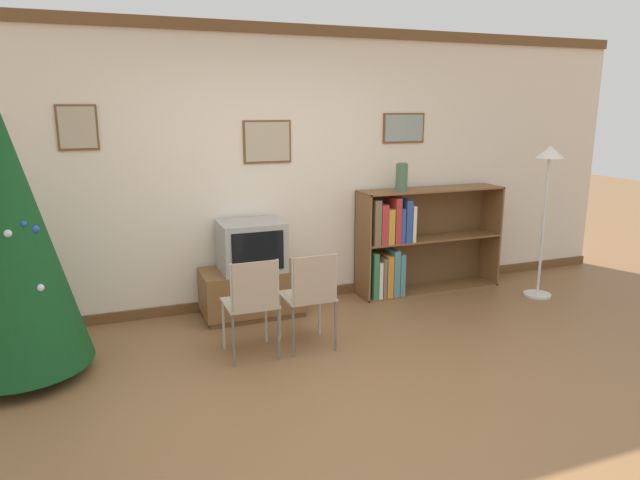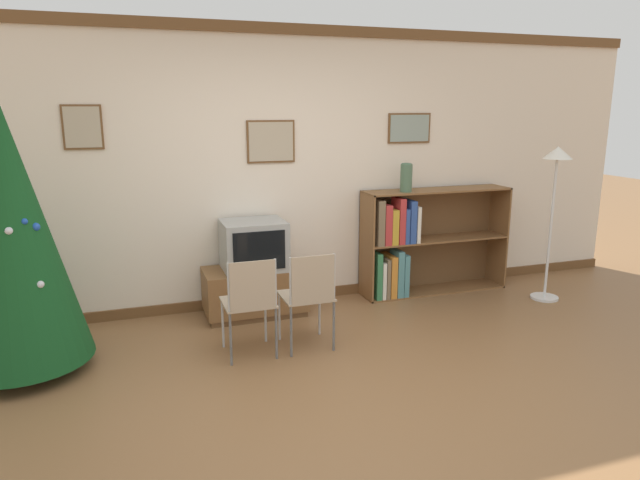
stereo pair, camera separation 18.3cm
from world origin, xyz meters
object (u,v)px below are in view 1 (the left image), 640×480
at_px(christmas_tree, 6,229).
at_px(tv_console, 253,292).
at_px(bookshelf, 406,243).
at_px(standing_lamp, 547,182).
at_px(folding_chair_right, 311,295).
at_px(television, 251,246).
at_px(folding_chair_left, 252,302).
at_px(vase, 402,177).

height_order(christmas_tree, tv_console, christmas_tree).
xyz_separation_m(bookshelf, standing_lamp, (1.25, -0.61, 0.66)).
distance_m(folding_chair_right, bookshelf, 1.78).
relative_size(television, folding_chair_left, 0.71).
bearing_deg(tv_console, television, -90.00).
distance_m(tv_console, folding_chair_right, 1.01).
height_order(television, folding_chair_right, television).
relative_size(tv_console, vase, 3.29).
xyz_separation_m(vase, standing_lamp, (1.36, -0.56, -0.05)).
bearing_deg(folding_chair_right, standing_lamp, 8.60).
distance_m(christmas_tree, folding_chair_left, 1.82).
relative_size(christmas_tree, standing_lamp, 1.43).
height_order(christmas_tree, folding_chair_left, christmas_tree).
relative_size(tv_console, folding_chair_left, 1.16).
bearing_deg(tv_console, bookshelf, 2.66).
relative_size(television, bookshelf, 0.36).
height_order(television, standing_lamp, standing_lamp).
bearing_deg(bookshelf, tv_console, -177.34).
height_order(tv_console, vase, vase).
height_order(vase, standing_lamp, standing_lamp).
xyz_separation_m(christmas_tree, vase, (3.49, 0.65, 0.14)).
xyz_separation_m(folding_chair_right, standing_lamp, (2.70, 0.41, 0.73)).
xyz_separation_m(tv_console, bookshelf, (1.70, 0.08, 0.32)).
height_order(tv_console, folding_chair_right, folding_chair_right).
bearing_deg(folding_chair_right, bookshelf, 35.12).
bearing_deg(standing_lamp, bookshelf, 153.76).
height_order(tv_console, folding_chair_left, folding_chair_left).
height_order(folding_chair_left, standing_lamp, standing_lamp).
bearing_deg(folding_chair_right, tv_console, 104.28).
distance_m(folding_chair_left, bookshelf, 2.19).
height_order(folding_chair_left, folding_chair_right, same).
bearing_deg(television, vase, 1.04).
relative_size(folding_chair_left, standing_lamp, 0.52).
height_order(folding_chair_right, standing_lamp, standing_lamp).
bearing_deg(folding_chair_left, tv_console, 75.72).
bearing_deg(christmas_tree, bookshelf, 10.96).
distance_m(tv_console, television, 0.46).
bearing_deg(standing_lamp, vase, 157.51).
height_order(christmas_tree, television, christmas_tree).
xyz_separation_m(bookshelf, vase, (-0.11, -0.05, 0.71)).
relative_size(tv_console, folding_chair_right, 1.16).
bearing_deg(standing_lamp, christmas_tree, -179.02).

